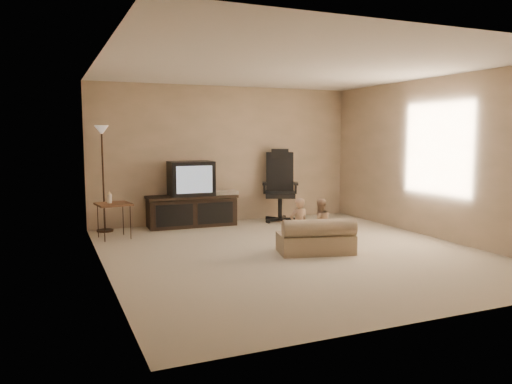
# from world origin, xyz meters

# --- Properties ---
(floor) EXTENTS (5.50, 5.50, 0.00)m
(floor) POSITION_xyz_m (0.00, 0.00, 0.00)
(floor) COLOR #C1B29A
(floor) RESTS_ON ground
(room_shell) EXTENTS (5.50, 5.50, 5.50)m
(room_shell) POSITION_xyz_m (0.00, 0.00, 1.52)
(room_shell) COLOR white
(room_shell) RESTS_ON floor
(tv_stand) EXTENTS (1.62, 0.64, 1.15)m
(tv_stand) POSITION_xyz_m (-0.74, 2.49, 0.48)
(tv_stand) COLOR black
(tv_stand) RESTS_ON floor
(office_chair) EXTENTS (0.82, 0.84, 1.35)m
(office_chair) POSITION_xyz_m (0.91, 2.32, 0.49)
(office_chair) COLOR black
(office_chair) RESTS_ON floor
(side_table) EXTENTS (0.56, 0.56, 0.75)m
(side_table) POSITION_xyz_m (-2.16, 1.92, 0.54)
(side_table) COLOR brown
(side_table) RESTS_ON floor
(floor_lamp) EXTENTS (0.27, 0.27, 1.77)m
(floor_lamp) POSITION_xyz_m (-2.23, 2.55, 1.29)
(floor_lamp) COLOR black
(floor_lamp) RESTS_ON floor
(child_sofa) EXTENTS (1.11, 0.79, 0.49)m
(child_sofa) POSITION_xyz_m (0.26, -0.19, 0.20)
(child_sofa) COLOR tan
(child_sofa) RESTS_ON floor
(toddler_left) EXTENTS (0.29, 0.22, 0.76)m
(toddler_left) POSITION_xyz_m (0.07, -0.04, 0.38)
(toddler_left) COLOR tan
(toddler_left) RESTS_ON floor
(toddler_right) EXTENTS (0.38, 0.25, 0.72)m
(toddler_right) POSITION_xyz_m (0.43, 0.01, 0.36)
(toddler_right) COLOR tan
(toddler_right) RESTS_ON floor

